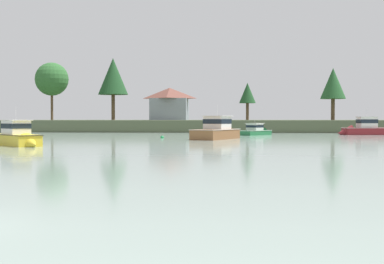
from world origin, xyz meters
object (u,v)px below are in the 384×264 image
object	(u,v)px
cruiser_wood	(219,134)
mooring_buoy_yellow	(219,135)
cruiser_green	(257,132)
cruiser_maroon	(363,131)
cruiser_yellow	(18,140)
mooring_buoy_green	(162,137)

from	to	relation	value
cruiser_wood	mooring_buoy_yellow	distance (m)	11.43
cruiser_green	mooring_buoy_yellow	xyz separation A→B (m)	(-5.30, -3.12, -0.29)
mooring_buoy_yellow	cruiser_maroon	bearing A→B (deg)	15.69
cruiser_yellow	mooring_buoy_green	distance (m)	20.58
cruiser_yellow	mooring_buoy_yellow	bearing A→B (deg)	60.14
cruiser_green	cruiser_maroon	size ratio (longest dim) A/B	0.76
cruiser_green	mooring_buoy_green	world-z (taller)	cruiser_green
cruiser_yellow	mooring_buoy_yellow	distance (m)	31.94
cruiser_yellow	mooring_buoy_green	world-z (taller)	cruiser_yellow
cruiser_yellow	cruiser_green	world-z (taller)	cruiser_yellow
cruiser_yellow	mooring_buoy_green	xyz separation A→B (m)	(9.61, 18.20, -0.44)
cruiser_maroon	mooring_buoy_yellow	distance (m)	21.10
cruiser_maroon	mooring_buoy_yellow	xyz separation A→B (m)	(-20.30, -5.70, -0.50)
cruiser_wood	cruiser_green	size ratio (longest dim) A/B	1.40
cruiser_wood	cruiser_maroon	size ratio (longest dim) A/B	1.05
cruiser_yellow	cruiser_green	size ratio (longest dim) A/B	1.07
cruiser_maroon	mooring_buoy_yellow	size ratio (longest dim) A/B	18.55
cruiser_green	cruiser_maroon	distance (m)	15.23
cruiser_wood	cruiser_green	bearing A→B (deg)	71.38
cruiser_green	cruiser_wood	bearing A→B (deg)	-108.62
cruiser_yellow	mooring_buoy_yellow	size ratio (longest dim) A/B	15.07
cruiser_yellow	cruiser_green	xyz separation A→B (m)	(21.20, 30.81, -0.15)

